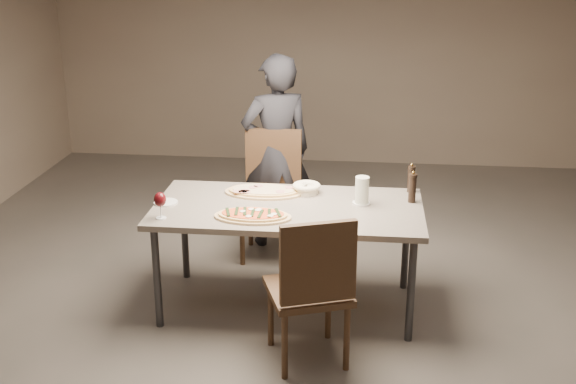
# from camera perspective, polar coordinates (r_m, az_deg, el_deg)

# --- Properties ---
(room) EXTENTS (7.00, 7.00, 7.00)m
(room) POSITION_cam_1_polar(r_m,az_deg,el_deg) (4.64, 0.00, 6.41)
(room) COLOR #59534C
(room) RESTS_ON ground
(dining_table) EXTENTS (1.80, 0.90, 0.75)m
(dining_table) POSITION_cam_1_polar(r_m,az_deg,el_deg) (4.85, 0.00, -1.75)
(dining_table) COLOR slate
(dining_table) RESTS_ON ground
(zucchini_pizza) EXTENTS (0.50, 0.28, 0.05)m
(zucchini_pizza) POSITION_cam_1_polar(r_m,az_deg,el_deg) (4.63, -2.79, -1.86)
(zucchini_pizza) COLOR tan
(zucchini_pizza) RESTS_ON dining_table
(ham_pizza) EXTENTS (0.55, 0.30, 0.04)m
(ham_pizza) POSITION_cam_1_polar(r_m,az_deg,el_deg) (5.07, -1.95, 0.06)
(ham_pizza) COLOR tan
(ham_pizza) RESTS_ON dining_table
(bread_basket) EXTENTS (0.20, 0.20, 0.07)m
(bread_basket) POSITION_cam_1_polar(r_m,az_deg,el_deg) (5.06, 1.48, 0.35)
(bread_basket) COLOR beige
(bread_basket) RESTS_ON dining_table
(oil_dish) EXTENTS (0.12, 0.12, 0.01)m
(oil_dish) POSITION_cam_1_polar(r_m,az_deg,el_deg) (4.89, 5.80, -0.87)
(oil_dish) COLOR white
(oil_dish) RESTS_ON dining_table
(pepper_mill_left) EXTENTS (0.05, 0.05, 0.21)m
(pepper_mill_left) POSITION_cam_1_polar(r_m,az_deg,el_deg) (5.14, 9.70, 1.05)
(pepper_mill_left) COLOR black
(pepper_mill_left) RESTS_ON dining_table
(pepper_mill_right) EXTENTS (0.06, 0.06, 0.22)m
(pepper_mill_right) POSITION_cam_1_polar(r_m,az_deg,el_deg) (4.94, 9.80, 0.35)
(pepper_mill_right) COLOR black
(pepper_mill_right) RESTS_ON dining_table
(carafe) EXTENTS (0.09, 0.09, 0.19)m
(carafe) POSITION_cam_1_polar(r_m,az_deg,el_deg) (4.85, 5.87, 0.09)
(carafe) COLOR silver
(carafe) RESTS_ON dining_table
(wine_glass) EXTENTS (0.08, 0.08, 0.18)m
(wine_glass) POSITION_cam_1_polar(r_m,az_deg,el_deg) (4.65, -10.07, -0.65)
(wine_glass) COLOR silver
(wine_glass) RESTS_ON dining_table
(side_plate) EXTENTS (0.16, 0.16, 0.01)m
(side_plate) POSITION_cam_1_polar(r_m,az_deg,el_deg) (4.95, -9.63, -0.81)
(side_plate) COLOR white
(side_plate) RESTS_ON dining_table
(chair_near) EXTENTS (0.59, 0.59, 0.98)m
(chair_near) POSITION_cam_1_polar(r_m,az_deg,el_deg) (4.24, 1.93, -7.25)
(chair_near) COLOR #432D1C
(chair_near) RESTS_ON ground
(chair_far) EXTENTS (0.48, 0.48, 1.00)m
(chair_far) POSITION_cam_1_polar(r_m,az_deg,el_deg) (5.78, -1.31, 0.45)
(chair_far) COLOR #432D1C
(chair_far) RESTS_ON ground
(diner) EXTENTS (0.69, 0.58, 1.60)m
(diner) POSITION_cam_1_polar(r_m,az_deg,el_deg) (5.89, -0.93, 3.23)
(diner) COLOR black
(diner) RESTS_ON ground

